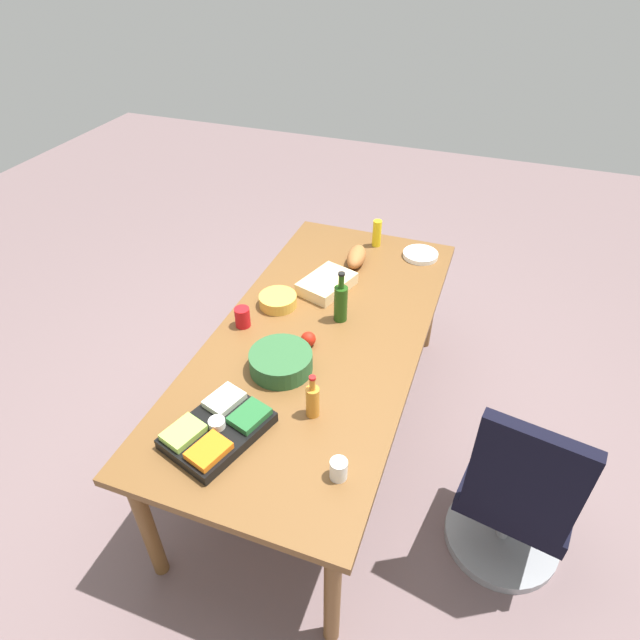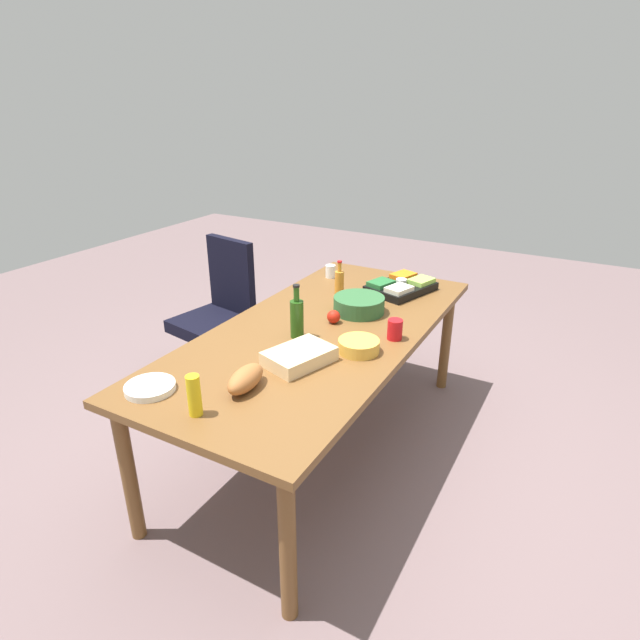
{
  "view_description": "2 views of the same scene",
  "coord_description": "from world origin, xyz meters",
  "px_view_note": "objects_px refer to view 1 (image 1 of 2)",
  "views": [
    {
      "loc": [
        -2.02,
        -0.73,
        2.55
      ],
      "look_at": [
        -0.0,
        -0.0,
        0.88
      ],
      "focal_mm": 29.96,
      "sensor_mm": 36.0,
      "label": 1
    },
    {
      "loc": [
        2.3,
        1.27,
        1.98
      ],
      "look_at": [
        0.02,
        0.0,
        0.85
      ],
      "focal_mm": 29.11,
      "sensor_mm": 36.0,
      "label": 2
    }
  ],
  "objects_px": {
    "wine_bottle": "(341,302)",
    "apple_red": "(308,339)",
    "dressing_bottle": "(313,400)",
    "bread_loaf": "(356,257)",
    "mustard_bottle": "(377,233)",
    "chip_bowl": "(278,301)",
    "paper_plate_stack": "(420,255)",
    "conference_table": "(320,344)",
    "paper_cup": "(339,469)",
    "red_solo_cup": "(242,317)",
    "sheet_cake": "(327,284)",
    "salad_bowl": "(281,361)",
    "veggie_tray": "(218,429)",
    "office_chair": "(514,502)"
  },
  "relations": [
    {
      "from": "paper_plate_stack",
      "to": "bread_loaf",
      "type": "xyz_separation_m",
      "value": [
        -0.22,
        0.36,
        0.04
      ]
    },
    {
      "from": "apple_red",
      "to": "wine_bottle",
      "type": "bearing_deg",
      "value": -18.29
    },
    {
      "from": "conference_table",
      "to": "apple_red",
      "type": "xyz_separation_m",
      "value": [
        -0.1,
        0.02,
        0.11
      ]
    },
    {
      "from": "wine_bottle",
      "to": "sheet_cake",
      "type": "relative_size",
      "value": 0.92
    },
    {
      "from": "veggie_tray",
      "to": "paper_cup",
      "type": "height_order",
      "value": "paper_cup"
    },
    {
      "from": "wine_bottle",
      "to": "red_solo_cup",
      "type": "distance_m",
      "value": 0.52
    },
    {
      "from": "wine_bottle",
      "to": "apple_red",
      "type": "xyz_separation_m",
      "value": [
        -0.26,
        0.09,
        -0.08
      ]
    },
    {
      "from": "mustard_bottle",
      "to": "salad_bowl",
      "type": "bearing_deg",
      "value": 174.83
    },
    {
      "from": "sheet_cake",
      "to": "red_solo_cup",
      "type": "relative_size",
      "value": 2.91
    },
    {
      "from": "conference_table",
      "to": "paper_plate_stack",
      "type": "xyz_separation_m",
      "value": [
        0.94,
        -0.34,
        0.09
      ]
    },
    {
      "from": "sheet_cake",
      "to": "veggie_tray",
      "type": "bearing_deg",
      "value": 176.62
    },
    {
      "from": "conference_table",
      "to": "paper_cup",
      "type": "xyz_separation_m",
      "value": [
        -0.8,
        -0.37,
        0.12
      ]
    },
    {
      "from": "dressing_bottle",
      "to": "wine_bottle",
      "type": "bearing_deg",
      "value": 8.23
    },
    {
      "from": "wine_bottle",
      "to": "bread_loaf",
      "type": "distance_m",
      "value": 0.58
    },
    {
      "from": "mustard_bottle",
      "to": "chip_bowl",
      "type": "distance_m",
      "value": 0.9
    },
    {
      "from": "paper_cup",
      "to": "apple_red",
      "type": "bearing_deg",
      "value": 29.31
    },
    {
      "from": "apple_red",
      "to": "dressing_bottle",
      "type": "bearing_deg",
      "value": -156.74
    },
    {
      "from": "veggie_tray",
      "to": "apple_red",
      "type": "relative_size",
      "value": 6.47
    },
    {
      "from": "dressing_bottle",
      "to": "red_solo_cup",
      "type": "bearing_deg",
      "value": 50.95
    },
    {
      "from": "dressing_bottle",
      "to": "apple_red",
      "type": "bearing_deg",
      "value": 23.26
    },
    {
      "from": "paper_plate_stack",
      "to": "sheet_cake",
      "type": "height_order",
      "value": "sheet_cake"
    },
    {
      "from": "office_chair",
      "to": "paper_plate_stack",
      "type": "distance_m",
      "value": 1.58
    },
    {
      "from": "wine_bottle",
      "to": "bread_loaf",
      "type": "relative_size",
      "value": 1.23
    },
    {
      "from": "mustard_bottle",
      "to": "sheet_cake",
      "type": "xyz_separation_m",
      "value": [
        -0.58,
        0.14,
        -0.05
      ]
    },
    {
      "from": "veggie_tray",
      "to": "apple_red",
      "type": "xyz_separation_m",
      "value": [
        0.67,
        -0.15,
        0.0
      ]
    },
    {
      "from": "paper_plate_stack",
      "to": "bread_loaf",
      "type": "distance_m",
      "value": 0.42
    },
    {
      "from": "veggie_tray",
      "to": "bread_loaf",
      "type": "height_order",
      "value": "bread_loaf"
    },
    {
      "from": "paper_cup",
      "to": "dressing_bottle",
      "type": "bearing_deg",
      "value": 37.63
    },
    {
      "from": "veggie_tray",
      "to": "red_solo_cup",
      "type": "height_order",
      "value": "red_solo_cup"
    },
    {
      "from": "bread_loaf",
      "to": "salad_bowl",
      "type": "height_order",
      "value": "bread_loaf"
    },
    {
      "from": "salad_bowl",
      "to": "chip_bowl",
      "type": "distance_m",
      "value": 0.52
    },
    {
      "from": "chip_bowl",
      "to": "paper_plate_stack",
      "type": "bearing_deg",
      "value": -39.17
    },
    {
      "from": "apple_red",
      "to": "red_solo_cup",
      "type": "distance_m",
      "value": 0.38
    },
    {
      "from": "conference_table",
      "to": "salad_bowl",
      "type": "bearing_deg",
      "value": 165.39
    },
    {
      "from": "apple_red",
      "to": "sheet_cake",
      "type": "relative_size",
      "value": 0.24
    },
    {
      "from": "veggie_tray",
      "to": "apple_red",
      "type": "bearing_deg",
      "value": -12.46
    },
    {
      "from": "paper_plate_stack",
      "to": "salad_bowl",
      "type": "relative_size",
      "value": 0.73
    },
    {
      "from": "paper_plate_stack",
      "to": "dressing_bottle",
      "type": "bearing_deg",
      "value": 173.19
    },
    {
      "from": "conference_table",
      "to": "bread_loaf",
      "type": "xyz_separation_m",
      "value": [
        0.72,
        0.02,
        0.12
      ]
    },
    {
      "from": "mustard_bottle",
      "to": "chip_bowl",
      "type": "xyz_separation_m",
      "value": [
        -0.83,
        0.34,
        -0.06
      ]
    },
    {
      "from": "wine_bottle",
      "to": "paper_plate_stack",
      "type": "bearing_deg",
      "value": -19.29
    },
    {
      "from": "mustard_bottle",
      "to": "conference_table",
      "type": "bearing_deg",
      "value": 177.95
    },
    {
      "from": "dressing_bottle",
      "to": "red_solo_cup",
      "type": "relative_size",
      "value": 2.05
    },
    {
      "from": "paper_plate_stack",
      "to": "dressing_bottle",
      "type": "xyz_separation_m",
      "value": [
        -1.47,
        0.18,
        0.07
      ]
    },
    {
      "from": "dressing_bottle",
      "to": "salad_bowl",
      "type": "xyz_separation_m",
      "value": [
        0.22,
        0.24,
        -0.04
      ]
    },
    {
      "from": "veggie_tray",
      "to": "salad_bowl",
      "type": "xyz_separation_m",
      "value": [
        0.46,
        -0.09,
        0.01
      ]
    },
    {
      "from": "sheet_cake",
      "to": "bread_loaf",
      "type": "distance_m",
      "value": 0.33
    },
    {
      "from": "office_chair",
      "to": "mustard_bottle",
      "type": "xyz_separation_m",
      "value": [
        1.38,
        1.05,
        0.48
      ]
    },
    {
      "from": "apple_red",
      "to": "salad_bowl",
      "type": "xyz_separation_m",
      "value": [
        -0.21,
        0.06,
        0.01
      ]
    },
    {
      "from": "paper_plate_stack",
      "to": "sheet_cake",
      "type": "relative_size",
      "value": 0.69
    }
  ]
}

